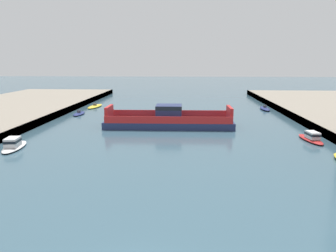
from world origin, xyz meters
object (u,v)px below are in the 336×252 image
moored_boat_near_right (311,137)px  moored_boat_upstream_a (14,144)px  moored_boat_near_left (95,106)px  moored_boat_mid_right (79,114)px  moored_boat_mid_left (265,109)px  chain_ferry (169,120)px

moored_boat_near_right → moored_boat_upstream_a: bearing=-170.9°
moored_boat_near_left → moored_boat_near_right: 48.10m
moored_boat_mid_right → moored_boat_upstream_a: 25.38m
moored_boat_near_left → moored_boat_mid_left: size_ratio=1.25×
moored_boat_mid_left → moored_boat_mid_right: 39.31m
moored_boat_near_right → moored_boat_mid_right: bearing=153.1°
moored_boat_mid_right → moored_boat_upstream_a: bearing=-89.3°
moored_boat_mid_right → moored_boat_near_right: bearing=-26.9°
chain_ferry → moored_boat_near_left: chain_ferry is taller
moored_boat_upstream_a → chain_ferry: bearing=38.8°
chain_ferry → moored_boat_mid_left: 27.58m
moored_boat_near_right → moored_boat_mid_left: moored_boat_near_right is taller
moored_boat_near_left → moored_boat_near_right: moored_boat_near_right is taller
moored_boat_near_right → moored_boat_mid_left: 27.73m
chain_ferry → moored_boat_near_left: (-18.24, 21.11, -0.87)m
chain_ferry → moored_boat_near_right: (19.57, -8.62, -0.58)m
moored_boat_near_left → moored_boat_upstream_a: (0.04, -35.75, 0.34)m
moored_boat_mid_left → moored_boat_mid_right: (-38.41, -8.36, -0.08)m
moored_boat_near_right → moored_boat_mid_right: size_ratio=1.13×
moored_boat_near_right → chain_ferry: bearing=156.2°
moored_boat_mid_left → chain_ferry: bearing=-136.2°
chain_ferry → moored_boat_upstream_a: (-18.19, -14.64, -0.53)m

